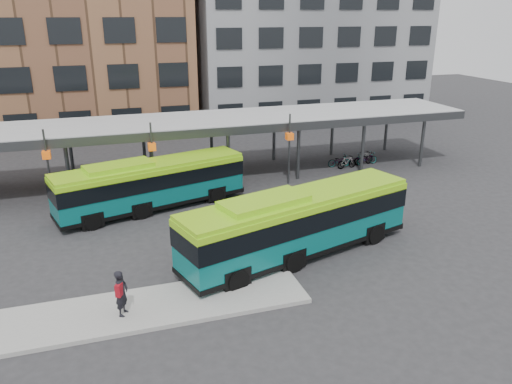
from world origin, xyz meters
The scene contains 9 objects.
ground centered at (0.00, 0.00, 0.00)m, with size 120.00×120.00×0.00m, color #28282B.
boarding_island centered at (-5.50, -3.00, 0.09)m, with size 14.00×3.00×0.18m, color gray.
canopy centered at (-0.06, 12.87, 3.91)m, with size 40.00×6.53×4.80m.
building_brick centered at (-10.00, 32.00, 11.00)m, with size 26.00×14.00×22.00m, color brown.
building_grey centered at (16.00, 32.00, 10.00)m, with size 24.00×14.00×20.00m, color slate.
bus_front centered at (2.54, -0.36, 1.73)m, with size 12.25×5.88×3.31m.
bus_rear centered at (-3.39, 7.82, 1.60)m, with size 11.39×5.31×3.08m.
pedestrian centered at (-5.77, -3.29, 1.11)m, with size 0.69×0.80×1.84m.
bike_rack centered at (12.27, 12.06, 0.48)m, with size 4.14×1.28×1.05m.
Camera 1 is at (-5.90, -20.37, 11.03)m, focal length 35.00 mm.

